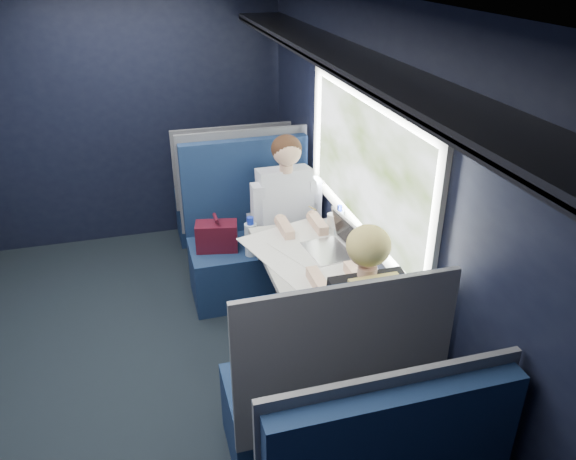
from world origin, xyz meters
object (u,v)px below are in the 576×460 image
object	(u,v)px
seat_row_front	(231,198)
laptop	(336,242)
man	(288,213)
bottle_small	(339,222)
woman	(359,320)
seat_bay_near	(251,242)
seat_bay_far	(324,394)
cup	(332,220)
table	(308,267)

from	to	relation	value
seat_row_front	laptop	world-z (taller)	seat_row_front
man	bottle_small	world-z (taller)	man
man	woman	size ratio (longest dim) A/B	1.00
seat_bay_near	seat_bay_far	size ratio (longest dim) A/B	1.00
seat_row_front	laptop	size ratio (longest dim) A/B	3.21
seat_bay_far	cup	size ratio (longest dim) A/B	13.73
woman	cup	distance (m)	1.11
bottle_small	cup	size ratio (longest dim) A/B	2.38
seat_bay_far	seat_row_front	distance (m)	2.67
seat_row_front	laptop	distance (m)	1.86
seat_bay_near	seat_bay_far	bearing A→B (deg)	-89.67
woman	laptop	bearing A→B (deg)	79.87
seat_row_front	woman	xyz separation A→B (m)	(0.25, -2.50, 0.32)
cup	laptop	bearing A→B (deg)	-105.71
table	woman	bearing A→B (deg)	-84.55
man	seat_row_front	bearing A→B (deg)	102.83
seat_bay_near	bottle_small	bearing A→B (deg)	-52.15
cup	seat_bay_far	bearing A→B (deg)	-111.02
seat_row_front	table	bearing A→B (deg)	-84.20
seat_bay_far	man	distance (m)	1.62
table	seat_row_front	world-z (taller)	seat_row_front
woman	bottle_small	distance (m)	0.98
woman	table	bearing A→B (deg)	95.45
laptop	bottle_small	world-z (taller)	laptop
table	laptop	distance (m)	0.25
table	cup	world-z (taller)	cup
seat_row_front	bottle_small	distance (m)	1.68
laptop	cup	size ratio (longest dim) A/B	3.93
seat_bay_far	woman	distance (m)	0.43
seat_bay_near	cup	size ratio (longest dim) A/B	13.73
seat_bay_near	seat_bay_far	distance (m)	1.74
woman	bottle_small	world-z (taller)	woman
seat_bay_near	seat_row_front	size ratio (longest dim) A/B	1.09
man	bottle_small	xyz separation A→B (m)	(0.23, -0.46, 0.12)
seat_bay_near	woman	size ratio (longest dim) A/B	0.95
seat_bay_near	man	bearing A→B (deg)	-33.39
seat_bay_far	seat_row_front	bearing A→B (deg)	90.00
woman	laptop	distance (m)	0.74
seat_bay_far	laptop	world-z (taller)	seat_bay_far
man	cup	size ratio (longest dim) A/B	14.40
seat_bay_far	bottle_small	xyz separation A→B (m)	(0.48, 1.11, 0.42)
bottle_small	seat_bay_near	bearing A→B (deg)	127.85
seat_row_front	cup	xyz separation A→B (m)	(0.48, -1.42, 0.38)
table	cup	xyz separation A→B (m)	(0.30, 0.37, 0.12)
seat_bay_near	laptop	world-z (taller)	seat_bay_near
table	bottle_small	bearing A→B (deg)	38.83
seat_bay_far	man	xyz separation A→B (m)	(0.25, 1.57, 0.30)
woman	laptop	xyz separation A→B (m)	(0.13, 0.72, 0.08)
seat_bay_near	cup	world-z (taller)	seat_bay_near
seat_row_front	woman	distance (m)	2.54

